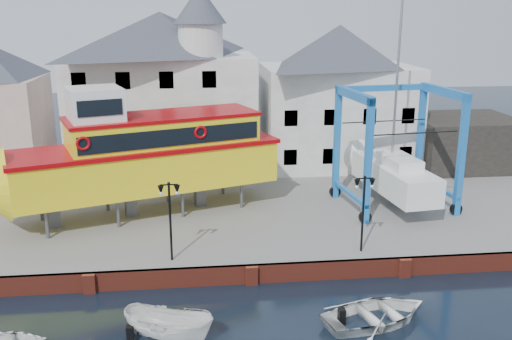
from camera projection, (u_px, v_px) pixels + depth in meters
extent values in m
plane|color=black|center=(252.00, 284.00, 28.90)|extent=(140.00, 140.00, 0.00)
cube|color=slate|center=(235.00, 203.00, 39.27)|extent=(44.00, 22.00, 1.00)
cube|color=maroon|center=(251.00, 274.00, 28.88)|extent=(44.00, 0.25, 1.00)
cube|color=maroon|center=(89.00, 284.00, 27.87)|extent=(0.60, 0.36, 1.00)
cube|color=maroon|center=(252.00, 276.00, 28.72)|extent=(0.60, 0.36, 1.00)
cube|color=maroon|center=(405.00, 268.00, 29.56)|extent=(0.60, 0.36, 1.00)
cube|color=#BBBBB9|center=(164.00, 114.00, 44.53)|extent=(14.00, 8.00, 9.00)
pyramid|color=#363A41|center=(160.00, 34.00, 42.85)|extent=(14.00, 8.00, 3.20)
cube|color=black|center=(86.00, 165.00, 40.97)|extent=(1.00, 0.08, 1.20)
cube|color=black|center=(128.00, 164.00, 41.28)|extent=(1.00, 0.08, 1.20)
cube|color=black|center=(170.00, 162.00, 41.60)|extent=(1.00, 0.08, 1.20)
cube|color=black|center=(211.00, 161.00, 41.92)|extent=(1.00, 0.08, 1.20)
cube|color=black|center=(82.00, 124.00, 40.14)|extent=(1.00, 0.08, 1.20)
cube|color=black|center=(126.00, 123.00, 40.46)|extent=(1.00, 0.08, 1.20)
cube|color=black|center=(168.00, 122.00, 40.77)|extent=(1.00, 0.08, 1.20)
cube|color=black|center=(210.00, 121.00, 41.09)|extent=(1.00, 0.08, 1.20)
cube|color=black|center=(79.00, 81.00, 39.31)|extent=(1.00, 0.08, 1.20)
cube|color=black|center=(123.00, 81.00, 39.63)|extent=(1.00, 0.08, 1.20)
cube|color=black|center=(166.00, 80.00, 39.95)|extent=(1.00, 0.08, 1.20)
cube|color=black|center=(209.00, 79.00, 40.27)|extent=(1.00, 0.08, 1.20)
cylinder|color=#BBBBB9|center=(201.00, 41.00, 40.99)|extent=(3.20, 3.20, 2.40)
cone|color=#363A41|center=(200.00, 4.00, 40.30)|extent=(3.80, 3.80, 2.60)
cube|color=#BBBBB9|center=(337.00, 115.00, 46.63)|extent=(12.00, 8.00, 8.00)
pyramid|color=#363A41|center=(340.00, 45.00, 45.09)|extent=(12.00, 8.00, 3.20)
cube|color=black|center=(290.00, 157.00, 43.03)|extent=(1.00, 0.08, 1.20)
cube|color=black|center=(329.00, 156.00, 43.35)|extent=(1.00, 0.08, 1.20)
cube|color=black|center=(367.00, 155.00, 43.67)|extent=(1.00, 0.08, 1.20)
cube|color=black|center=(405.00, 154.00, 43.98)|extent=(1.00, 0.08, 1.20)
cube|color=black|center=(291.00, 118.00, 42.20)|extent=(1.00, 0.08, 1.20)
cube|color=black|center=(331.00, 117.00, 42.52)|extent=(1.00, 0.08, 1.20)
cube|color=black|center=(370.00, 117.00, 42.84)|extent=(1.00, 0.08, 1.20)
cube|color=black|center=(408.00, 116.00, 43.16)|extent=(1.00, 0.08, 1.20)
cube|color=black|center=(462.00, 141.00, 46.33)|extent=(8.00, 7.00, 4.00)
cylinder|color=black|center=(170.00, 223.00, 28.80)|extent=(0.12, 0.12, 4.00)
cube|color=black|center=(169.00, 185.00, 28.23)|extent=(0.90, 0.06, 0.06)
sphere|color=black|center=(169.00, 183.00, 28.21)|extent=(0.16, 0.16, 0.16)
cone|color=black|center=(161.00, 190.00, 28.27)|extent=(0.32, 0.32, 0.45)
sphere|color=white|center=(161.00, 194.00, 28.31)|extent=(0.18, 0.18, 0.18)
cone|color=black|center=(177.00, 190.00, 28.35)|extent=(0.32, 0.32, 0.45)
sphere|color=white|center=(177.00, 193.00, 28.40)|extent=(0.18, 0.18, 0.18)
cylinder|color=black|center=(363.00, 216.00, 29.86)|extent=(0.12, 0.12, 4.00)
cube|color=black|center=(365.00, 178.00, 29.29)|extent=(0.90, 0.06, 0.06)
sphere|color=black|center=(365.00, 177.00, 29.27)|extent=(0.16, 0.16, 0.16)
cone|color=black|center=(357.00, 184.00, 29.32)|extent=(0.32, 0.32, 0.45)
sphere|color=white|center=(357.00, 187.00, 29.37)|extent=(0.18, 0.18, 0.18)
cone|color=black|center=(372.00, 183.00, 29.41)|extent=(0.32, 0.32, 0.45)
sphere|color=white|center=(372.00, 186.00, 29.46)|extent=(0.18, 0.18, 0.18)
cylinder|color=#59595E|center=(47.00, 224.00, 31.84)|extent=(0.25, 0.25, 1.70)
cylinder|color=#59595E|center=(41.00, 207.00, 34.60)|extent=(0.25, 0.25, 1.70)
cylinder|color=#59595E|center=(118.00, 213.00, 33.48)|extent=(0.25, 0.25, 1.70)
cylinder|color=#59595E|center=(107.00, 198.00, 36.24)|extent=(0.25, 0.25, 1.70)
cylinder|color=#59595E|center=(183.00, 204.00, 35.12)|extent=(0.25, 0.25, 1.70)
cylinder|color=#59595E|center=(168.00, 189.00, 37.88)|extent=(0.25, 0.25, 1.70)
cylinder|color=#59595E|center=(242.00, 195.00, 36.76)|extent=(0.25, 0.25, 1.70)
cylinder|color=#59595E|center=(223.00, 182.00, 39.52)|extent=(0.25, 0.25, 1.70)
cube|color=#59595E|center=(54.00, 214.00, 33.45)|extent=(0.83, 0.76, 1.70)
cube|color=#59595E|center=(131.00, 203.00, 35.33)|extent=(0.83, 0.76, 1.70)
cube|color=#59595E|center=(200.00, 193.00, 37.20)|extent=(0.83, 0.76, 1.70)
cube|color=yellow|center=(147.00, 168.00, 35.22)|extent=(16.44, 9.28, 2.50)
cube|color=#A00409|center=(146.00, 146.00, 34.84)|extent=(16.82, 9.56, 0.25)
cube|color=yellow|center=(163.00, 132.00, 35.09)|extent=(12.00, 7.37, 1.82)
cube|color=black|center=(173.00, 138.00, 33.37)|extent=(10.32, 3.62, 1.02)
cube|color=black|center=(155.00, 125.00, 36.78)|extent=(10.32, 3.62, 1.02)
cube|color=#A00409|center=(163.00, 116.00, 34.81)|extent=(12.25, 7.55, 0.20)
cube|color=white|center=(95.00, 105.00, 32.92)|extent=(3.76, 3.76, 2.07)
cube|color=black|center=(100.00, 108.00, 31.58)|extent=(2.36, 0.87, 0.91)
torus|color=#A00409|center=(83.00, 143.00, 31.17)|extent=(0.80, 0.41, 0.80)
torus|color=#A00409|center=(200.00, 132.00, 33.98)|extent=(0.80, 0.41, 0.80)
cube|color=#1F63AA|center=(368.00, 163.00, 33.28)|extent=(0.42, 0.42, 7.57)
cylinder|color=black|center=(365.00, 217.00, 34.22)|extent=(0.78, 0.36, 0.76)
cube|color=#1F63AA|center=(337.00, 143.00, 37.98)|extent=(0.42, 0.42, 7.57)
cylinder|color=black|center=(335.00, 192.00, 38.92)|extent=(0.78, 0.36, 0.76)
cube|color=#1F63AA|center=(461.00, 156.00, 34.63)|extent=(0.42, 0.42, 7.57)
cylinder|color=black|center=(456.00, 209.00, 35.57)|extent=(0.78, 0.36, 0.76)
cube|color=#1F63AA|center=(420.00, 139.00, 39.33)|extent=(0.42, 0.42, 7.57)
cylinder|color=black|center=(416.00, 186.00, 40.27)|extent=(0.78, 0.36, 0.76)
cube|color=#1F63AA|center=(354.00, 95.00, 34.64)|extent=(1.04, 5.41, 0.53)
cube|color=#1F63AA|center=(350.00, 193.00, 36.37)|extent=(0.92, 5.40, 0.23)
cube|color=#1F63AA|center=(444.00, 92.00, 35.99)|extent=(1.04, 5.41, 0.53)
cube|color=#1F63AA|center=(436.00, 187.00, 37.73)|extent=(0.92, 5.40, 0.23)
cube|color=#1F63AA|center=(382.00, 88.00, 37.67)|extent=(6.48, 1.17, 0.38)
cube|color=white|center=(394.00, 177.00, 36.81)|extent=(3.46, 8.35, 1.73)
cone|color=white|center=(364.00, 159.00, 41.31)|extent=(2.68, 2.02, 2.49)
cube|color=#59595E|center=(393.00, 195.00, 37.15)|extent=(0.49, 1.96, 0.76)
cube|color=white|center=(399.00, 162.00, 35.98)|extent=(2.11, 3.43, 0.65)
cylinder|color=#99999E|center=(398.00, 70.00, 35.44)|extent=(0.18, 0.18, 11.89)
cube|color=black|center=(413.00, 133.00, 34.08)|extent=(5.86, 0.84, 0.05)
cube|color=black|center=(384.00, 121.00, 37.72)|extent=(5.86, 0.84, 0.05)
imported|color=white|center=(169.00, 339.00, 24.09)|extent=(4.36, 3.06, 1.58)
imported|color=white|center=(376.00, 322.00, 25.41)|extent=(5.80, 4.82, 1.04)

